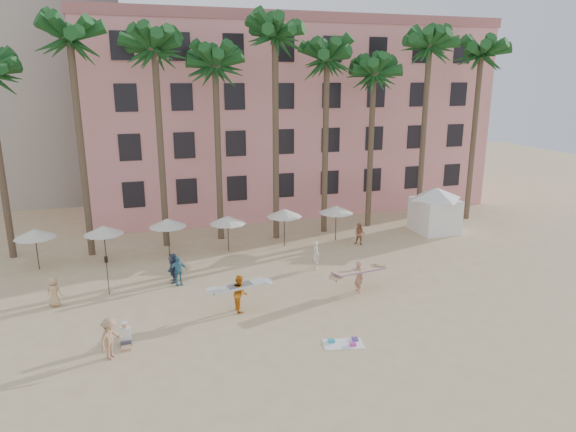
# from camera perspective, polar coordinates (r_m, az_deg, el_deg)

# --- Properties ---
(ground) EXTENTS (120.00, 120.00, 0.00)m
(ground) POSITION_cam_1_polar(r_m,az_deg,el_deg) (24.87, 1.23, -12.67)
(ground) COLOR #D1B789
(ground) RESTS_ON ground
(pink_hotel) EXTENTS (35.00, 14.00, 16.00)m
(pink_hotel) POSITION_cam_1_polar(r_m,az_deg,el_deg) (49.04, -0.52, 10.90)
(pink_hotel) COLOR pink
(pink_hotel) RESTS_ON ground
(palm_row) EXTENTS (44.40, 5.40, 16.30)m
(palm_row) POSITION_cam_1_polar(r_m,az_deg,el_deg) (36.67, -5.58, 17.19)
(palm_row) COLOR brown
(palm_row) RESTS_ON ground
(umbrella_row) EXTENTS (22.50, 2.70, 2.73)m
(umbrella_row) POSITION_cam_1_polar(r_m,az_deg,el_deg) (34.86, -9.95, -0.54)
(umbrella_row) COLOR #332B23
(umbrella_row) RESTS_ON ground
(cabana) EXTENTS (4.61, 4.61, 3.50)m
(cabana) POSITION_cam_1_polar(r_m,az_deg,el_deg) (41.08, 16.06, 1.09)
(cabana) COLOR white
(cabana) RESTS_ON ground
(beach_towel) EXTENTS (1.97, 1.36, 0.14)m
(beach_towel) POSITION_cam_1_polar(r_m,az_deg,el_deg) (23.94, 6.26, -13.85)
(beach_towel) COLOR white
(beach_towel) RESTS_ON ground
(carrier_yellow) EXTENTS (3.54, 1.86, 1.84)m
(carrier_yellow) POSITION_cam_1_polar(r_m,az_deg,el_deg) (28.89, 7.90, -6.46)
(carrier_yellow) COLOR tan
(carrier_yellow) RESTS_ON ground
(carrier_white) EXTENTS (2.82, 1.07, 1.91)m
(carrier_white) POSITION_cam_1_polar(r_m,az_deg,el_deg) (26.59, -5.38, -8.40)
(carrier_white) COLOR orange
(carrier_white) RESTS_ON ground
(beachgoers) EXTENTS (20.54, 12.15, 1.84)m
(beachgoers) POSITION_cam_1_polar(r_m,az_deg,el_deg) (29.12, -10.10, -6.73)
(beachgoers) COLOR #333E5A
(beachgoers) RESTS_ON ground
(paddle) EXTENTS (0.18, 0.04, 2.23)m
(paddle) POSITION_cam_1_polar(r_m,az_deg,el_deg) (29.85, -19.46, -5.73)
(paddle) COLOR black
(paddle) RESTS_ON ground
(seated_man) EXTENTS (0.48, 0.83, 1.08)m
(seated_man) POSITION_cam_1_polar(r_m,az_deg,el_deg) (24.62, -17.59, -12.76)
(seated_man) COLOR #3F3F4C
(seated_man) RESTS_ON ground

